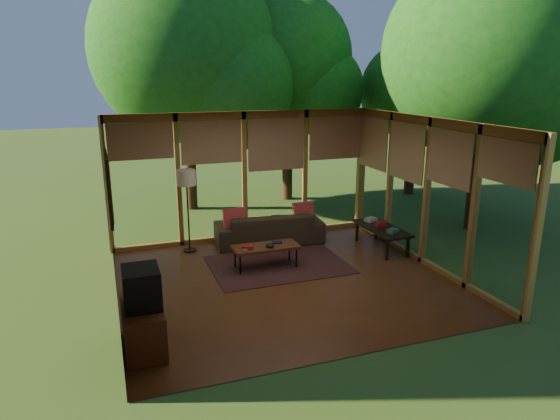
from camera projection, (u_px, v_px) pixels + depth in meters
name	position (u px, v px, depth m)	size (l,w,h in m)	color
floor	(285.00, 281.00, 8.56)	(5.50, 5.50, 0.00)	brown
ceiling	(286.00, 122.00, 7.84)	(5.50, 5.50, 0.00)	white
wall_left	(110.00, 221.00, 7.31)	(0.04, 5.00, 2.70)	beige
wall_front	(358.00, 256.00, 5.93)	(5.50, 0.04, 2.70)	beige
window_wall_back	(244.00, 176.00, 10.47)	(5.50, 0.12, 2.70)	olive
window_wall_right	(427.00, 192.00, 9.09)	(0.12, 5.00, 2.70)	olive
exterior_lawn	(413.00, 170.00, 18.42)	(40.00, 40.00, 0.00)	#375921
tree_nw	(184.00, 49.00, 12.16)	(4.55, 4.55, 6.29)	#3C2615
tree_ne	(287.00, 58.00, 13.24)	(3.45, 3.45, 5.58)	#3C2615
tree_se	(484.00, 53.00, 10.45)	(4.26, 4.26, 5.99)	#3C2615
tree_far	(410.00, 91.00, 14.00)	(2.77, 2.77, 4.35)	#3C2615
rug	(278.00, 265.00, 9.27)	(2.48, 1.76, 0.01)	#6D3110
sofa	(269.00, 228.00, 10.41)	(2.22, 0.87, 0.65)	#362B1B
pillow_left	(235.00, 219.00, 10.05)	(0.44, 0.15, 0.44)	maroon
pillow_right	(303.00, 213.00, 10.53)	(0.43, 0.14, 0.43)	maroon
ct_book_lower	(248.00, 248.00, 8.87)	(0.18, 0.13, 0.03)	#B1ABA0
ct_book_upper	(248.00, 246.00, 8.86)	(0.20, 0.15, 0.03)	maroon
ct_book_side	(277.00, 242.00, 9.18)	(0.18, 0.13, 0.03)	black
ct_bowl	(270.00, 245.00, 8.94)	(0.16, 0.16, 0.07)	black
media_cabinet	(143.00, 327.00, 6.40)	(0.50, 1.00, 0.60)	#5D2E19
television	(142.00, 287.00, 6.26)	(0.45, 0.55, 0.50)	black
console_book_a	(393.00, 231.00, 9.65)	(0.21, 0.15, 0.08)	#33594B
console_book_b	(381.00, 224.00, 10.06)	(0.20, 0.14, 0.09)	maroon
console_book_c	(371.00, 219.00, 10.43)	(0.24, 0.18, 0.07)	#B1ABA0
floor_lamp	(187.00, 182.00, 9.63)	(0.36, 0.36, 1.65)	black
coffee_table	(266.00, 248.00, 9.04)	(1.20, 0.50, 0.43)	#5D2E19
side_console	(382.00, 229.00, 10.04)	(0.60, 1.40, 0.46)	black
wall_painting	(109.00, 188.00, 8.54)	(0.06, 1.35, 1.15)	black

